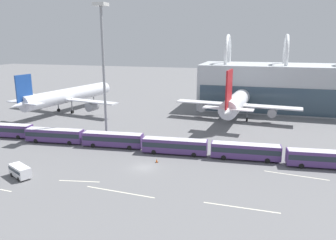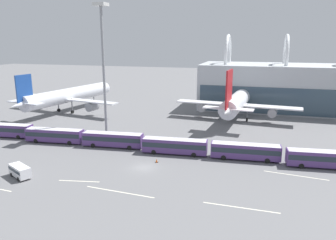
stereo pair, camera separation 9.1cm
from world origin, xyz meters
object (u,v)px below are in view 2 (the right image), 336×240
(shuttle_bus_0, at_px, (5,129))
(floodlight_mast, at_px, (103,50))
(shuttle_bus_4, at_px, (245,150))
(shuttle_bus_2, at_px, (113,139))
(service_van_foreground, at_px, (20,170))
(airliner_at_gate_near, at_px, (66,96))
(airliner_at_gate_far, at_px, (237,101))
(shuttle_bus_1, at_px, (55,135))
(shuttle_bus_3, at_px, (175,145))
(traffic_cone_0, at_px, (157,161))
(shuttle_bus_5, at_px, (324,158))

(shuttle_bus_0, distance_m, floodlight_mast, 30.59)
(shuttle_bus_4, distance_m, floodlight_mast, 40.04)
(shuttle_bus_4, bearing_deg, floodlight_mast, 161.93)
(shuttle_bus_2, relative_size, service_van_foreground, 2.64)
(service_van_foreground, xyz_separation_m, floodlight_mast, (2.28, 28.15, 19.34))
(airliner_at_gate_near, xyz_separation_m, floodlight_mast, (24.16, -19.80, 15.24))
(airliner_at_gate_far, bearing_deg, service_van_foreground, 153.79)
(shuttle_bus_4, bearing_deg, airliner_at_gate_near, 150.08)
(shuttle_bus_1, height_order, floodlight_mast, floodlight_mast)
(airliner_at_gate_near, height_order, shuttle_bus_3, airliner_at_gate_near)
(shuttle_bus_1, relative_size, traffic_cone_0, 19.32)
(shuttle_bus_5, bearing_deg, shuttle_bus_0, 174.29)
(shuttle_bus_4, height_order, service_van_foreground, shuttle_bus_4)
(airliner_at_gate_near, distance_m, shuttle_bus_4, 65.12)
(airliner_at_gate_far, distance_m, service_van_foreground, 62.02)
(shuttle_bus_3, bearing_deg, airliner_at_gate_near, 141.97)
(airliner_at_gate_near, bearing_deg, traffic_cone_0, -118.67)
(shuttle_bus_0, distance_m, shuttle_bus_2, 28.45)
(shuttle_bus_0, height_order, shuttle_bus_4, same)
(shuttle_bus_2, xyz_separation_m, floodlight_mast, (-5.91, 8.72, 18.69))
(shuttle_bus_5, xyz_separation_m, service_van_foreground, (-50.87, -19.27, -0.66))
(shuttle_bus_3, distance_m, traffic_cone_0, 6.21)
(shuttle_bus_1, height_order, service_van_foreground, shuttle_bus_1)
(shuttle_bus_0, bearing_deg, floodlight_mast, 15.59)
(shuttle_bus_0, height_order, shuttle_bus_2, same)
(shuttle_bus_0, relative_size, shuttle_bus_3, 1.00)
(shuttle_bus_0, height_order, service_van_foreground, shuttle_bus_0)
(shuttle_bus_5, height_order, floodlight_mast, floodlight_mast)
(shuttle_bus_4, distance_m, shuttle_bus_5, 14.23)
(shuttle_bus_0, xyz_separation_m, shuttle_bus_1, (14.22, -0.57, 0.00))
(airliner_at_gate_near, relative_size, airliner_at_gate_far, 1.14)
(airliner_at_gate_far, relative_size, floodlight_mast, 1.18)
(shuttle_bus_4, xyz_separation_m, service_van_foreground, (-36.64, -19.58, -0.66))
(shuttle_bus_0, distance_m, shuttle_bus_3, 42.67)
(shuttle_bus_1, bearing_deg, airliner_at_gate_near, 112.60)
(shuttle_bus_4, xyz_separation_m, shuttle_bus_5, (14.22, -0.31, 0.00))
(airliner_at_gate_far, xyz_separation_m, shuttle_bus_1, (-38.29, -34.09, -3.64))
(shuttle_bus_1, bearing_deg, shuttle_bus_0, 171.85)
(shuttle_bus_4, bearing_deg, shuttle_bus_2, 176.24)
(shuttle_bus_1, distance_m, service_van_foreground, 19.66)
(airliner_at_gate_near, relative_size, shuttle_bus_1, 3.09)
(shuttle_bus_3, height_order, shuttle_bus_4, same)
(airliner_at_gate_far, xyz_separation_m, floodlight_mast, (-29.97, -24.64, 15.04))
(airliner_at_gate_near, bearing_deg, shuttle_bus_2, -122.72)
(airliner_at_gate_far, distance_m, shuttle_bus_1, 51.39)
(shuttle_bus_0, distance_m, shuttle_bus_5, 71.12)
(shuttle_bus_0, xyz_separation_m, shuttle_bus_5, (71.12, -0.01, 0.00))
(shuttle_bus_1, bearing_deg, floodlight_mast, 42.83)
(shuttle_bus_5, bearing_deg, traffic_cone_0, -174.50)
(service_van_foreground, bearing_deg, traffic_cone_0, 59.86)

